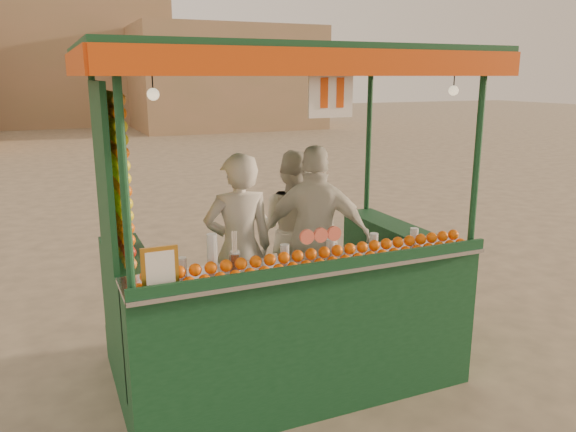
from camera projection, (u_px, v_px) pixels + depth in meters
name	position (u px, v px, depth m)	size (l,w,h in m)	color
ground	(284.00, 362.00, 5.28)	(90.00, 90.00, 0.00)	brown
building_right	(225.00, 78.00, 28.74)	(9.00, 6.00, 5.00)	#A0785B
building_center	(30.00, 59.00, 30.35)	(14.00, 7.00, 7.00)	#A0785B
juice_cart	(277.00, 281.00, 4.80)	(3.11, 2.01, 2.82)	#0F3A1C
vendor_left	(239.00, 249.00, 4.86)	(0.63, 0.44, 1.66)	beige
vendor_middle	(293.00, 229.00, 5.65)	(0.95, 0.97, 1.58)	silver
vendor_right	(316.00, 237.00, 5.17)	(1.06, 0.85, 1.68)	silver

